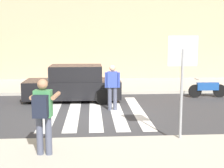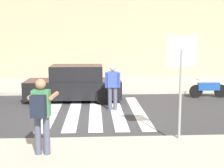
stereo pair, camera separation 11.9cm
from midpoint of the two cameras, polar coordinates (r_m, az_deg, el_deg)
ground_plane at (r=11.54m, az=-2.75°, el=-5.28°), size 120.00×120.00×0.00m
sidewalk_far at (r=17.41m, az=-2.91°, el=-0.28°), size 60.00×4.80×0.14m
building_facade_far at (r=21.60m, az=-3.03°, el=9.36°), size 56.00×4.00×6.07m
crosswalk_stripe_0 at (r=11.83m, az=-10.56°, el=-5.05°), size 0.44×5.20×0.01m
crosswalk_stripe_1 at (r=11.75m, az=-6.67°, el=-5.05°), size 0.44×5.20×0.01m
crosswalk_stripe_2 at (r=11.73m, az=-2.75°, el=-5.03°), size 0.44×5.20×0.01m
crosswalk_stripe_3 at (r=11.76m, az=1.16°, el=-4.98°), size 0.44×5.20×0.01m
crosswalk_stripe_4 at (r=11.85m, az=5.03°, el=-4.91°), size 0.44×5.20×0.01m
stop_sign at (r=8.12m, az=12.94°, el=3.50°), size 0.76×0.08×2.66m
photographer_with_backpack at (r=7.09m, az=-12.37°, el=-4.71°), size 0.64×0.88×1.72m
pedestrian_crossing at (r=11.77m, az=0.40°, el=-0.15°), size 0.58×0.27×1.72m
parked_car_black at (r=13.68m, az=-6.61°, el=-0.02°), size 4.10×1.92×1.55m
motorcycle at (r=14.95m, az=17.45°, el=-0.83°), size 1.76×0.60×0.87m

